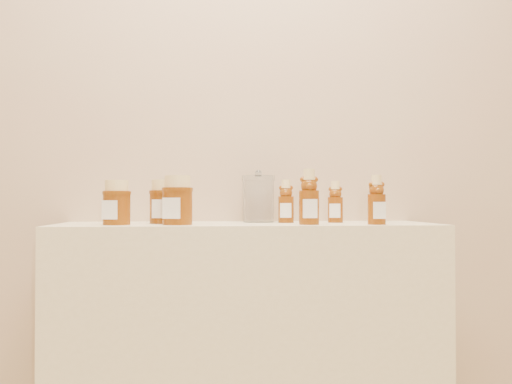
{
  "coord_description": "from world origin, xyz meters",
  "views": [
    {
      "loc": [
        -0.15,
        -0.27,
        0.97
      ],
      "look_at": [
        0.03,
        1.52,
        1.0
      ],
      "focal_mm": 40.0,
      "sensor_mm": 36.0,
      "label": 1
    }
  ],
  "objects_px": {
    "honey_jar_left": "(117,203)",
    "glass_canister": "(258,197)",
    "display_table": "(247,365)",
    "bear_bottle_front_left": "(309,193)",
    "bear_bottle_back_left": "(286,198)"
  },
  "relations": [
    {
      "from": "display_table",
      "to": "glass_canister",
      "type": "distance_m",
      "value": 0.55
    },
    {
      "from": "honey_jar_left",
      "to": "glass_canister",
      "type": "height_order",
      "value": "glass_canister"
    },
    {
      "from": "display_table",
      "to": "bear_bottle_back_left",
      "type": "bearing_deg",
      "value": 16.88
    },
    {
      "from": "honey_jar_left",
      "to": "glass_canister",
      "type": "relative_size",
      "value": 0.78
    },
    {
      "from": "bear_bottle_front_left",
      "to": "glass_canister",
      "type": "distance_m",
      "value": 0.26
    },
    {
      "from": "glass_canister",
      "to": "display_table",
      "type": "bearing_deg",
      "value": -114.21
    },
    {
      "from": "display_table",
      "to": "glass_canister",
      "type": "height_order",
      "value": "glass_canister"
    },
    {
      "from": "bear_bottle_back_left",
      "to": "honey_jar_left",
      "type": "distance_m",
      "value": 0.54
    },
    {
      "from": "display_table",
      "to": "glass_canister",
      "type": "bearing_deg",
      "value": 65.79
    },
    {
      "from": "display_table",
      "to": "bear_bottle_back_left",
      "type": "relative_size",
      "value": 7.46
    },
    {
      "from": "display_table",
      "to": "bear_bottle_back_left",
      "type": "xyz_separation_m",
      "value": [
        0.13,
        0.04,
        0.53
      ]
    },
    {
      "from": "bear_bottle_back_left",
      "to": "bear_bottle_front_left",
      "type": "xyz_separation_m",
      "value": [
        0.05,
        -0.15,
        0.02
      ]
    },
    {
      "from": "honey_jar_left",
      "to": "bear_bottle_front_left",
      "type": "bearing_deg",
      "value": 18.11
    },
    {
      "from": "honey_jar_left",
      "to": "glass_canister",
      "type": "distance_m",
      "value": 0.48
    },
    {
      "from": "bear_bottle_front_left",
      "to": "glass_canister",
      "type": "bearing_deg",
      "value": 126.39
    }
  ]
}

